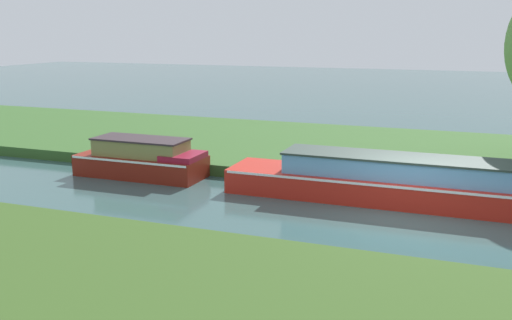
# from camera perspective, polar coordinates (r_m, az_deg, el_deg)

# --- Properties ---
(ground_plane) EXTENTS (120.00, 120.00, 0.00)m
(ground_plane) POSITION_cam_1_polar(r_m,az_deg,el_deg) (16.37, 14.52, -5.26)
(ground_plane) COLOR #32504F
(riverbank_far) EXTENTS (72.00, 10.00, 0.40)m
(riverbank_far) POSITION_cam_1_polar(r_m,az_deg,el_deg) (23.08, 16.52, 0.34)
(riverbank_far) COLOR #305524
(riverbank_far) RESTS_ON ground_plane
(red_barge) EXTENTS (9.84, 1.97, 1.37)m
(red_barge) POSITION_cam_1_polar(r_m,az_deg,el_deg) (17.38, 14.14, -2.10)
(red_barge) COLOR #B02015
(red_barge) RESTS_ON ground_plane
(maroon_narrowboat) EXTENTS (4.46, 1.73, 1.33)m
(maroon_narrowboat) POSITION_cam_1_polar(r_m,az_deg,el_deg) (20.23, -11.12, 0.06)
(maroon_narrowboat) COLOR maroon
(maroon_narrowboat) RESTS_ON ground_plane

